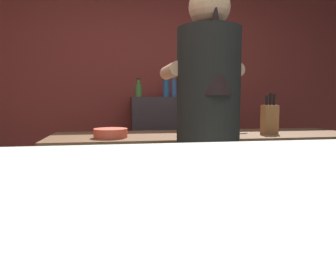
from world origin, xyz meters
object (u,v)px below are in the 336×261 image
(bartender, at_px, (208,126))
(bottle_vinegar, at_px, (139,90))
(knife_block, at_px, (270,118))
(bottle_olive_oil, at_px, (174,87))
(bottle_hot_sauce, at_px, (196,89))
(mixing_bowl, at_px, (111,133))
(chefs_knife, at_px, (230,134))
(bottle_soy, at_px, (166,88))

(bartender, xyz_separation_m, bottle_vinegar, (-0.27, 1.54, 0.24))
(knife_block, xyz_separation_m, bottle_olive_oil, (-0.46, 1.22, 0.26))
(bottle_hot_sauce, bearing_deg, mixing_bowl, -122.88)
(mixing_bowl, distance_m, chefs_knife, 0.81)
(mixing_bowl, distance_m, bottle_hot_sauce, 1.69)
(bottle_hot_sauce, bearing_deg, bartender, -102.04)
(mixing_bowl, distance_m, bottle_vinegar, 1.27)
(knife_block, distance_m, bottle_olive_oil, 1.33)
(knife_block, relative_size, mixing_bowl, 1.35)
(bottle_soy, xyz_separation_m, bottle_olive_oil, (0.09, 0.01, 0.00))
(mixing_bowl, xyz_separation_m, chefs_knife, (0.81, 0.07, -0.02))
(chefs_knife, distance_m, bottle_olive_oil, 1.29)
(bottle_vinegar, bearing_deg, bottle_soy, 15.00)
(bottle_vinegar, bearing_deg, chefs_knife, -64.17)
(bottle_olive_oil, bearing_deg, bottle_soy, -174.23)
(bartender, relative_size, chefs_knife, 7.31)
(knife_block, height_order, chefs_knife, knife_block)
(bartender, height_order, bottle_hot_sauce, bartender)
(bartender, xyz_separation_m, mixing_bowl, (-0.53, 0.34, -0.07))
(mixing_bowl, bearing_deg, bottle_soy, 66.68)
(bartender, relative_size, bottle_vinegar, 9.41)
(mixing_bowl, height_order, bottle_soy, bottle_soy)
(bottle_soy, bearing_deg, bottle_hot_sauce, 17.28)
(bottle_olive_oil, distance_m, bottle_vinegar, 0.39)
(bottle_soy, xyz_separation_m, bottle_vinegar, (-0.29, -0.08, -0.03))
(knife_block, relative_size, bottle_soy, 1.12)
(bartender, distance_m, knife_block, 0.70)
(bartender, distance_m, bottle_vinegar, 1.59)
(mixing_bowl, height_order, chefs_knife, mixing_bowl)
(bottle_soy, bearing_deg, mixing_bowl, -113.32)
(mixing_bowl, relative_size, bottle_soy, 0.83)
(bartender, height_order, chefs_knife, bartender)
(knife_block, relative_size, bottle_olive_oil, 1.07)
(bartender, height_order, bottle_olive_oil, bartender)
(bottle_olive_oil, bearing_deg, knife_block, -69.30)
(knife_block, bearing_deg, bottle_hot_sauce, 98.68)
(knife_block, xyz_separation_m, chefs_knife, (-0.29, -0.01, -0.10))
(bartender, xyz_separation_m, knife_block, (0.57, 0.41, 0.01))
(knife_block, height_order, bottle_hot_sauce, bottle_hot_sauce)
(bottle_olive_oil, height_order, bottle_vinegar, bottle_olive_oil)
(knife_block, height_order, bottle_vinegar, bottle_vinegar)
(mixing_bowl, xyz_separation_m, bottle_olive_oil, (0.64, 1.29, 0.34))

